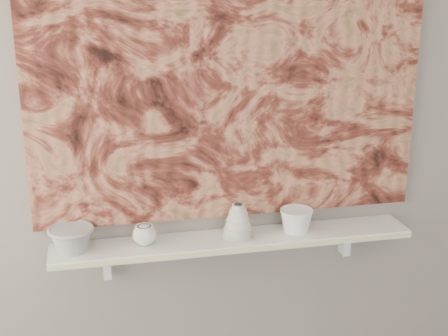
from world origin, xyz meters
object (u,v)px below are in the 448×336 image
object	(u,v)px
cup_cream	(145,235)
bell_vessel	(238,220)
shelf	(234,240)
painting	(230,77)
bowl_white	(296,220)
bowl_grey	(71,239)

from	to	relation	value
cup_cream	bell_vessel	size ratio (longest dim) A/B	0.67
shelf	painting	xyz separation A→B (m)	(0.00, 0.08, 0.62)
painting	cup_cream	world-z (taller)	painting
bell_vessel	bowl_white	distance (m)	0.24
shelf	bowl_grey	world-z (taller)	bowl_grey
painting	bowl_white	bearing A→B (deg)	-17.85
bell_vessel	bowl_white	bearing A→B (deg)	0.00
shelf	bowl_white	xyz separation A→B (m)	(0.25, 0.00, 0.06)
painting	bell_vessel	bearing A→B (deg)	-79.92
shelf	cup_cream	bearing A→B (deg)	180.00
painting	bowl_grey	xyz separation A→B (m)	(-0.61, -0.08, -0.56)
bell_vessel	bowl_grey	bearing A→B (deg)	180.00
shelf	bowl_grey	size ratio (longest dim) A/B	8.34
cup_cream	bell_vessel	bearing A→B (deg)	0.00
cup_cream	shelf	bearing A→B (deg)	0.00
bowl_grey	bell_vessel	bearing A→B (deg)	0.00
painting	bell_vessel	size ratio (longest dim) A/B	11.23
painting	shelf	bearing A→B (deg)	-90.00
shelf	cup_cream	world-z (taller)	cup_cream
bell_vessel	cup_cream	bearing A→B (deg)	180.00
bowl_grey	cup_cream	distance (m)	0.27
bowl_grey	bowl_white	world-z (taller)	bowl_grey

